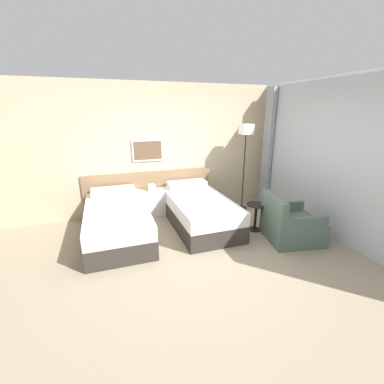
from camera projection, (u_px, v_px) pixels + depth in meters
The scene contains 9 objects.
ground_plane at pixel (203, 253), 4.04m from camera, with size 16.00×16.00×0.00m, color gray.
wall_headboard at pixel (167, 152), 5.53m from camera, with size 10.00×0.10×2.70m.
wall_window at pixel (338, 161), 4.28m from camera, with size 0.21×4.57×2.70m.
bed_near_door at pixel (117, 221), 4.51m from camera, with size 1.04×2.01×0.69m.
bed_near_window at pixel (199, 211), 4.99m from camera, with size 1.04×2.01×0.69m.
nightstand at pixel (152, 203), 5.44m from camera, with size 0.51×0.37×0.68m.
floor_lamp at pixel (246, 138), 5.45m from camera, with size 0.24×0.24×1.88m.
side_table at pixel (256, 212), 4.73m from camera, with size 0.36×0.36×0.51m.
armchair at pixel (290, 226), 4.39m from camera, with size 0.99×0.95×0.81m.
Camera 1 is at (-1.34, -3.31, 2.13)m, focal length 24.00 mm.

